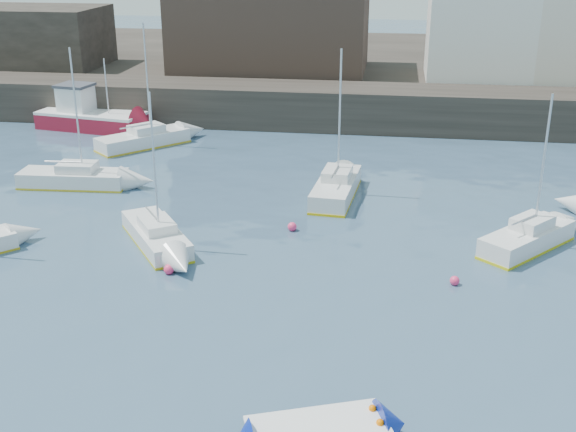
# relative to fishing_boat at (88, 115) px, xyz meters

# --- Properties ---
(water) EXTENTS (220.00, 220.00, 0.00)m
(water) POSITION_rel_fishing_boat_xyz_m (18.01, -31.55, -1.03)
(water) COLOR #2D4760
(water) RESTS_ON ground
(quay_wall) EXTENTS (90.00, 5.00, 3.00)m
(quay_wall) POSITION_rel_fishing_boat_xyz_m (18.01, 3.45, 0.47)
(quay_wall) COLOR #28231E
(quay_wall) RESTS_ON ground
(land_strip) EXTENTS (90.00, 32.00, 2.80)m
(land_strip) POSITION_rel_fishing_boat_xyz_m (18.01, 21.45, 0.37)
(land_strip) COLOR #28231E
(land_strip) RESTS_ON ground
(bldg_east_d) EXTENTS (11.14, 11.14, 8.95)m
(bldg_east_d) POSITION_rel_fishing_boat_xyz_m (29.01, 9.95, 6.34)
(bldg_east_d) COLOR white
(bldg_east_d) RESTS_ON land_strip
(warehouse) EXTENTS (16.40, 10.40, 7.60)m
(warehouse) POSITION_rel_fishing_boat_xyz_m (12.01, 11.45, 5.59)
(warehouse) COLOR #3D2D26
(warehouse) RESTS_ON land_strip
(bldg_west) EXTENTS (14.00, 8.00, 5.00)m
(bldg_west) POSITION_rel_fishing_boat_xyz_m (-9.99, 10.45, 4.27)
(bldg_west) COLOR #353028
(bldg_west) RESTS_ON land_strip
(fishing_boat) EXTENTS (8.42, 4.32, 5.32)m
(fishing_boat) POSITION_rel_fishing_boat_xyz_m (0.00, 0.00, 0.00)
(fishing_boat) COLOR maroon
(fishing_boat) RESTS_ON ground
(sailboat_b) EXTENTS (4.76, 5.73, 7.35)m
(sailboat_b) POSITION_rel_fishing_boat_xyz_m (11.84, -20.27, -0.55)
(sailboat_b) COLOR silver
(sailboat_b) RESTS_ON ground
(sailboat_c) EXTENTS (4.92, 5.27, 7.21)m
(sailboat_c) POSITION_rel_fishing_boat_xyz_m (29.04, -18.26, -0.48)
(sailboat_c) COLOR silver
(sailboat_c) RESTS_ON ground
(sailboat_e) EXTENTS (6.28, 2.33, 7.95)m
(sailboat_e) POSITION_rel_fishing_boat_xyz_m (4.49, -12.86, -0.51)
(sailboat_e) COLOR silver
(sailboat_e) RESTS_ON ground
(sailboat_f) EXTENTS (2.50, 6.35, 8.07)m
(sailboat_f) POSITION_rel_fishing_boat_xyz_m (19.67, -12.46, -0.46)
(sailboat_f) COLOR silver
(sailboat_f) RESTS_ON ground
(sailboat_h) EXTENTS (5.84, 6.14, 8.27)m
(sailboat_h) POSITION_rel_fishing_boat_xyz_m (5.70, -4.19, -0.49)
(sailboat_h) COLOR silver
(sailboat_h) RESTS_ON ground
(buoy_near) EXTENTS (0.45, 0.45, 0.45)m
(buoy_near) POSITION_rel_fishing_boat_xyz_m (13.36, -23.25, -1.03)
(buoy_near) COLOR #FF346B
(buoy_near) RESTS_ON ground
(buoy_mid) EXTENTS (0.41, 0.41, 0.41)m
(buoy_mid) POSITION_rel_fishing_boat_xyz_m (25.48, -22.53, -1.03)
(buoy_mid) COLOR #FF346B
(buoy_mid) RESTS_ON ground
(buoy_far) EXTENTS (0.45, 0.45, 0.45)m
(buoy_far) POSITION_rel_fishing_boat_xyz_m (17.94, -17.67, -1.03)
(buoy_far) COLOR #FF346B
(buoy_far) RESTS_ON ground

